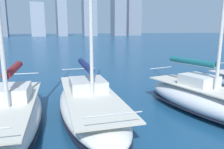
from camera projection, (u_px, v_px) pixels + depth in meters
name	position (u px, v px, depth m)	size (l,w,h in m)	color
city_skyline	(33.00, 4.00, 150.84)	(164.88, 17.29, 52.87)	gray
sailboat_teal	(204.00, 98.00, 10.95)	(3.34, 7.70, 11.57)	white
sailboat_navy	(90.00, 102.00, 10.72)	(3.62, 9.33, 11.93)	white
sailboat_maroon	(12.00, 115.00, 8.85)	(3.12, 8.09, 13.14)	silver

